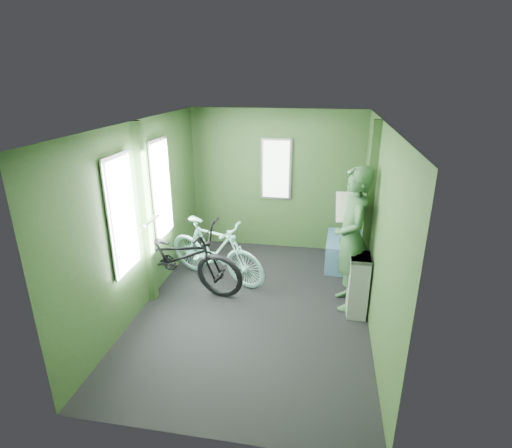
{
  "coord_description": "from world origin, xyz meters",
  "views": [
    {
      "loc": [
        0.78,
        -4.33,
        2.8
      ],
      "look_at": [
        0.0,
        0.1,
        1.1
      ],
      "focal_mm": 28.0,
      "sensor_mm": 36.0,
      "label": 1
    }
  ],
  "objects_px": {
    "waste_box": "(358,285)",
    "bicycle_mint": "(216,281)",
    "bicycle_black": "(179,289)",
    "passenger": "(351,239)",
    "bench_seat": "(344,248)"
  },
  "relations": [
    {
      "from": "bicycle_black",
      "to": "waste_box",
      "type": "relative_size",
      "value": 2.44
    },
    {
      "from": "passenger",
      "to": "waste_box",
      "type": "relative_size",
      "value": 2.3
    },
    {
      "from": "bicycle_black",
      "to": "bicycle_mint",
      "type": "height_order",
      "value": "bicycle_black"
    },
    {
      "from": "waste_box",
      "to": "bicycle_black",
      "type": "bearing_deg",
      "value": 175.46
    },
    {
      "from": "bicycle_black",
      "to": "passenger",
      "type": "distance_m",
      "value": 2.44
    },
    {
      "from": "bicycle_mint",
      "to": "passenger",
      "type": "bearing_deg",
      "value": -77.39
    },
    {
      "from": "bicycle_black",
      "to": "waste_box",
      "type": "distance_m",
      "value": 2.42
    },
    {
      "from": "waste_box",
      "to": "bicycle_mint",
      "type": "bearing_deg",
      "value": 165.29
    },
    {
      "from": "passenger",
      "to": "bench_seat",
      "type": "bearing_deg",
      "value": 172.76
    },
    {
      "from": "bicycle_black",
      "to": "bench_seat",
      "type": "distance_m",
      "value": 2.57
    },
    {
      "from": "bicycle_black",
      "to": "bicycle_mint",
      "type": "xyz_separation_m",
      "value": [
        0.44,
        0.32,
        0.0
      ]
    },
    {
      "from": "bicycle_mint",
      "to": "bicycle_black",
      "type": "bearing_deg",
      "value": 147.73
    },
    {
      "from": "passenger",
      "to": "bicycle_black",
      "type": "bearing_deg",
      "value": -97.04
    },
    {
      "from": "bicycle_black",
      "to": "waste_box",
      "type": "height_order",
      "value": "waste_box"
    },
    {
      "from": "bicycle_black",
      "to": "bench_seat",
      "type": "bearing_deg",
      "value": -51.87
    }
  ]
}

